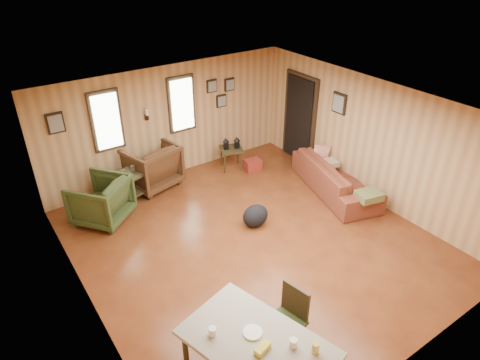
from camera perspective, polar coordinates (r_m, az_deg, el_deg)
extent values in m
cube|color=brown|center=(7.50, 1.76, -8.29)|extent=(5.50, 6.00, 0.02)
cube|color=#997C5B|center=(6.28, 2.11, 9.25)|extent=(5.50, 6.00, 0.02)
cube|color=tan|center=(9.15, -9.45, 7.59)|extent=(5.50, 0.02, 2.40)
cube|color=tan|center=(5.22, 22.62, -14.20)|extent=(5.50, 0.02, 2.40)
cube|color=tan|center=(5.87, -20.52, -8.10)|extent=(0.02, 6.00, 2.40)
cube|color=tan|center=(8.57, 16.99, 5.06)|extent=(0.02, 6.00, 2.40)
cube|color=black|center=(8.56, -17.38, 7.53)|extent=(0.60, 0.05, 1.20)
cube|color=#E0F2D1|center=(8.52, -17.29, 7.45)|extent=(0.48, 0.04, 1.06)
cube|color=black|center=(9.11, -7.82, 9.99)|extent=(0.60, 0.05, 1.20)
cube|color=#E0F2D1|center=(9.07, -7.70, 9.92)|extent=(0.48, 0.04, 1.06)
cube|color=black|center=(8.82, -12.34, 8.19)|extent=(0.07, 0.05, 0.12)
cylinder|color=silver|center=(8.72, -12.27, 8.86)|extent=(0.07, 0.07, 0.14)
cube|color=black|center=(9.82, 7.98, 8.06)|extent=(0.06, 1.00, 2.05)
cube|color=black|center=(9.80, 7.80, 8.02)|extent=(0.04, 0.82, 1.90)
cube|color=black|center=(9.37, -3.78, 12.40)|extent=(0.24, 0.04, 0.28)
cube|color=#9E998C|center=(9.34, -3.68, 12.35)|extent=(0.19, 0.02, 0.22)
cube|color=black|center=(9.61, -1.43, 12.61)|extent=(0.24, 0.04, 0.28)
cube|color=#9E998C|center=(9.59, -1.33, 12.56)|extent=(0.19, 0.02, 0.22)
cube|color=black|center=(9.60, -2.52, 10.49)|extent=(0.24, 0.04, 0.28)
cube|color=#9E998C|center=(9.58, -2.42, 10.45)|extent=(0.19, 0.02, 0.22)
cube|color=black|center=(8.31, -23.39, 6.98)|extent=(0.30, 0.04, 0.38)
cube|color=#9E998C|center=(8.28, -23.34, 6.92)|extent=(0.24, 0.02, 0.31)
cube|color=black|center=(8.86, 13.10, 9.94)|extent=(0.04, 0.34, 0.42)
cube|color=#9E998C|center=(8.84, 12.96, 9.90)|extent=(0.02, 0.27, 0.34)
imported|color=brown|center=(8.87, 12.67, 1.05)|extent=(1.26, 2.35, 0.88)
imported|color=#492B16|center=(9.02, -11.89, 2.15)|extent=(1.18, 1.14, 1.02)
imported|color=#313F1C|center=(8.17, -18.10, -2.33)|extent=(1.23, 1.22, 0.93)
cube|color=#3A301A|center=(8.56, -14.59, 0.74)|extent=(0.71, 0.67, 0.04)
cube|color=#3A301A|center=(8.76, -14.26, -1.49)|extent=(0.64, 0.61, 0.03)
cylinder|color=#3A301A|center=(8.44, -14.73, -2.09)|extent=(0.05, 0.05, 0.57)
cylinder|color=#3A301A|center=(8.68, -12.23, -0.77)|extent=(0.05, 0.05, 0.57)
cylinder|color=#3A301A|center=(8.74, -16.44, -1.14)|extent=(0.05, 0.05, 0.57)
cylinder|color=#3A301A|center=(8.98, -13.97, 0.11)|extent=(0.05, 0.05, 0.57)
cube|color=#3D3829|center=(8.46, -15.33, 0.94)|extent=(0.11, 0.05, 0.14)
cube|color=#3D3829|center=(8.58, -14.11, 1.51)|extent=(0.10, 0.05, 0.13)
cube|color=#3A301A|center=(9.51, -1.16, 4.14)|extent=(0.62, 0.62, 0.04)
cylinder|color=#3A301A|center=(9.42, -2.03, 2.23)|extent=(0.04, 0.04, 0.48)
cylinder|color=#3A301A|center=(9.49, 0.23, 2.47)|extent=(0.04, 0.04, 0.48)
cylinder|color=#3A301A|center=(9.75, -2.47, 3.25)|extent=(0.04, 0.04, 0.48)
cylinder|color=#3A301A|center=(9.82, -0.29, 3.48)|extent=(0.04, 0.04, 0.48)
cube|color=black|center=(9.44, -1.90, 4.64)|extent=(0.14, 0.14, 0.17)
cone|color=black|center=(9.39, -1.91, 5.37)|extent=(0.19, 0.19, 0.10)
cube|color=black|center=(9.49, -0.43, 4.79)|extent=(0.14, 0.14, 0.17)
cone|color=black|center=(9.43, -0.43, 5.52)|extent=(0.19, 0.19, 0.10)
cube|color=maroon|center=(9.58, 1.70, 2.01)|extent=(0.39, 0.30, 0.26)
ellipsoid|color=black|center=(7.75, 2.06, -4.80)|extent=(0.60, 0.54, 0.42)
cube|color=brown|center=(8.14, 16.81, -2.01)|extent=(0.51, 0.45, 0.14)
cube|color=red|center=(9.25, 10.75, 3.54)|extent=(0.41, 0.19, 0.39)
cube|color=tan|center=(9.10, 11.69, 2.20)|extent=(0.43, 0.37, 0.11)
cube|color=#9F9885|center=(4.95, 2.33, -20.92)|extent=(1.38, 1.84, 0.05)
cylinder|color=#3A301A|center=(5.39, -7.18, -22.44)|extent=(0.08, 0.08, 0.79)
cylinder|color=#3A301A|center=(5.76, -0.97, -17.54)|extent=(0.08, 0.08, 0.79)
cylinder|color=white|center=(4.88, 7.12, -20.75)|extent=(0.11, 0.11, 0.10)
cylinder|color=white|center=(4.95, -3.70, -19.49)|extent=(0.11, 0.11, 0.10)
cylinder|color=#D8BB55|center=(4.85, 10.04, -21.15)|extent=(0.10, 0.10, 0.13)
cylinder|color=white|center=(4.99, 1.70, -19.65)|extent=(0.27, 0.27, 0.02)
cube|color=yellow|center=(4.83, 3.02, -21.49)|extent=(0.21, 0.14, 0.07)
cube|color=#313F1C|center=(5.62, 6.06, -18.45)|extent=(0.49, 0.49, 0.05)
cube|color=#3A301A|center=(5.54, 7.40, -15.68)|extent=(0.12, 0.40, 0.46)
cylinder|color=#3A301A|center=(5.65, 6.22, -21.81)|extent=(0.04, 0.04, 0.44)
cylinder|color=#3A301A|center=(5.83, 8.42, -19.81)|extent=(0.04, 0.04, 0.44)
cylinder|color=#3A301A|center=(5.77, 3.41, -20.05)|extent=(0.04, 0.04, 0.44)
cylinder|color=#3A301A|center=(5.95, 5.66, -18.18)|extent=(0.04, 0.04, 0.44)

